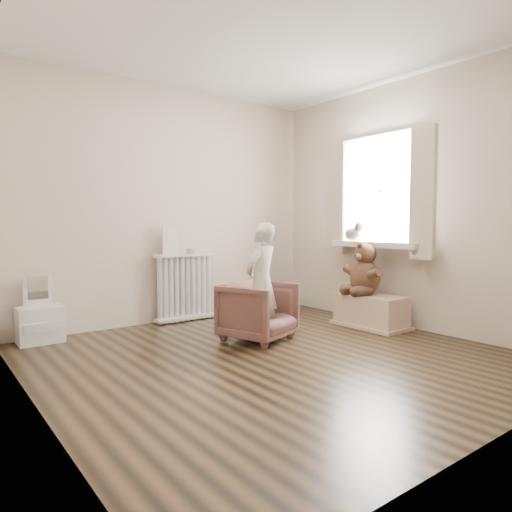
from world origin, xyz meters
TOP-DOWN VIEW (x-y plane):
  - floor at (0.00, 0.00)m, footprint 3.60×3.60m
  - ceiling at (0.00, 0.00)m, footprint 3.60×3.60m
  - back_wall at (0.00, 1.80)m, footprint 3.60×0.02m
  - front_wall at (0.00, -1.80)m, footprint 3.60×0.02m
  - left_wall at (-1.80, 0.00)m, footprint 0.02×3.60m
  - right_wall at (1.80, 0.00)m, footprint 0.02×3.60m
  - window at (1.76, 0.30)m, footprint 0.03×0.90m
  - window_sill at (1.67, 0.30)m, footprint 0.22×1.10m
  - curtain_left at (1.65, -0.27)m, footprint 0.06×0.26m
  - curtain_right at (1.65, 0.87)m, footprint 0.06×0.26m
  - radiator at (0.08, 1.68)m, footprint 0.72×0.14m
  - paper_doll at (-0.10, 1.68)m, footprint 0.18×0.02m
  - tin_a at (0.16, 1.68)m, footprint 0.10×0.10m
  - toy_vanity at (-1.44, 1.65)m, footprint 0.39×0.28m
  - armchair at (0.22, 0.50)m, footprint 0.75×0.76m
  - child at (0.22, 0.45)m, footprint 0.46×0.37m
  - toy_bench at (1.52, 0.23)m, footprint 0.38×0.72m
  - teddy_bear at (1.50, 0.30)m, footprint 0.49×0.40m
  - plush_cat at (1.66, 0.61)m, footprint 0.23×0.29m

SIDE VIEW (x-z plane):
  - floor at x=0.00m, z-range -0.01..0.01m
  - toy_bench at x=1.52m, z-range 0.03..0.37m
  - armchair at x=0.22m, z-range 0.00..0.55m
  - toy_vanity at x=-1.44m, z-range -0.03..0.58m
  - radiator at x=0.08m, z-range 0.01..0.77m
  - child at x=0.22m, z-range 0.02..1.10m
  - teddy_bear at x=1.50m, z-range 0.39..0.95m
  - tin_a at x=0.16m, z-range 0.76..0.82m
  - window_sill at x=1.67m, z-range 0.84..0.90m
  - paper_doll at x=-0.10m, z-range 0.76..1.06m
  - plush_cat at x=1.66m, z-range 0.89..1.11m
  - back_wall at x=0.00m, z-range 0.00..2.60m
  - front_wall at x=0.00m, z-range 0.00..2.60m
  - left_wall at x=-1.80m, z-range 0.00..2.60m
  - right_wall at x=1.80m, z-range 0.00..2.60m
  - curtain_left at x=1.65m, z-range 0.74..2.04m
  - curtain_right at x=1.65m, z-range 0.74..2.04m
  - window at x=1.76m, z-range 0.90..2.00m
  - ceiling at x=0.00m, z-range 2.60..2.60m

